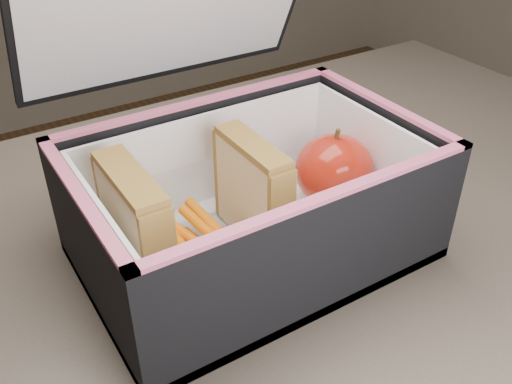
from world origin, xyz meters
TOP-DOWN VIEW (x-y plane):
  - kitchen_table at (0.00, 0.00)m, footprint 1.20×0.80m
  - lunch_bag at (-0.01, 0.02)m, footprint 0.33×0.31m
  - plastic_tub at (-0.07, 0.02)m, footprint 0.17×0.12m
  - sandwich_left at (-0.13, 0.02)m, footprint 0.03×0.10m
  - sandwich_right at (-0.01, 0.02)m, footprint 0.03×0.10m
  - carrot_sticks at (-0.07, 0.02)m, footprint 0.05×0.12m
  - paper_napkin at (0.09, 0.03)m, footprint 0.07×0.07m
  - red_apple at (0.09, 0.02)m, footprint 0.08×0.08m

SIDE VIEW (x-z plane):
  - kitchen_table at x=0.00m, z-range 0.28..1.03m
  - paper_napkin at x=0.09m, z-range 0.77..0.77m
  - carrot_sticks at x=-0.07m, z-range 0.77..0.80m
  - plastic_tub at x=-0.07m, z-range 0.77..0.83m
  - red_apple at x=0.09m, z-range 0.77..0.85m
  - sandwich_right at x=-0.01m, z-range 0.77..0.87m
  - lunch_bag at x=-0.01m, z-range 0.66..0.98m
  - sandwich_left at x=-0.13m, z-range 0.77..0.88m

